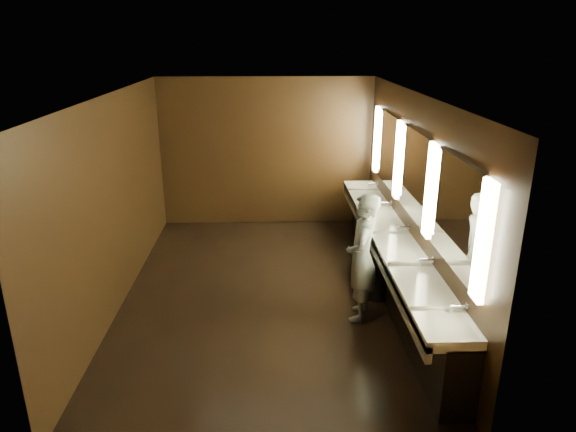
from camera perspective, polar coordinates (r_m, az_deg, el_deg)
The scene contains 10 objects.
floor at distance 7.46m, azimuth -2.34°, elevation -8.56°, with size 6.00×6.00×0.00m, color black.
ceiling at distance 6.63m, azimuth -2.68°, elevation 13.35°, with size 4.00×6.00×0.02m, color #2D2D2B.
wall_back at distance 9.82m, azimuth -2.41°, elevation 7.07°, with size 4.00×0.02×2.80m, color black.
wall_front at distance 4.16m, azimuth -2.72°, elevation -10.92°, with size 4.00×0.02×2.80m, color black.
wall_left at distance 7.22m, azimuth -18.59°, elevation 1.48°, with size 0.02×6.00×2.80m, color black.
wall_right at distance 7.18m, azimuth 13.67°, elevation 1.87°, with size 0.02×6.00×2.80m, color black.
sink_counter at distance 7.45m, azimuth 11.59°, elevation -4.79°, with size 0.55×5.40×1.01m.
mirror_band at distance 7.08m, azimuth 13.74°, elevation 4.57°, with size 0.06×5.03×1.15m.
person at distance 6.58m, azimuth 8.21°, elevation -4.61°, with size 0.61×0.40×1.68m, color #9BBBE8.
trash_bin at distance 7.35m, azimuth 10.10°, elevation -7.01°, with size 0.34×0.34×0.53m, color black.
Camera 1 is at (0.07, -6.59, 3.50)m, focal length 32.00 mm.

